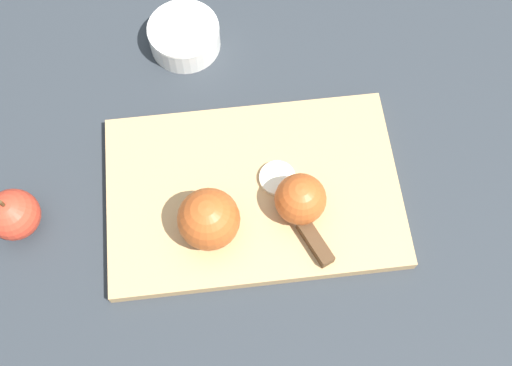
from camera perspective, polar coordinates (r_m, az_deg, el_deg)
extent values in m
plane|color=#282D33|center=(0.86, 0.00, -1.06)|extent=(4.00, 4.00, 0.00)
cube|color=tan|center=(0.85, 0.00, -0.80)|extent=(0.44, 0.31, 0.02)
sphere|color=#AD4C1E|center=(0.79, -4.25, -3.45)|extent=(0.08, 0.08, 0.08)
cylinder|color=#EFE5C6|center=(0.78, -3.86, -3.81)|extent=(0.06, 0.06, 0.08)
sphere|color=#AD4C1E|center=(0.80, 4.52, -1.54)|extent=(0.07, 0.07, 0.07)
cylinder|color=#EFE5C6|center=(0.80, 4.97, -1.62)|extent=(0.02, 0.07, 0.07)
cube|color=silver|center=(0.84, 3.06, -1.54)|extent=(0.06, 0.08, 0.00)
cube|color=#472D19|center=(0.81, 5.93, -5.66)|extent=(0.05, 0.07, 0.02)
cylinder|color=#EFE5C6|center=(0.85, 2.31, 0.47)|extent=(0.05, 0.05, 0.01)
sphere|color=red|center=(0.88, -21.84, -2.81)|extent=(0.07, 0.07, 0.07)
cylinder|color=#4C3319|center=(0.84, -22.81, -1.81)|extent=(0.01, 0.01, 0.01)
cylinder|color=silver|center=(0.98, -6.61, 13.70)|extent=(0.11, 0.11, 0.04)
torus|color=silver|center=(0.97, -6.72, 14.35)|extent=(0.11, 0.11, 0.01)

